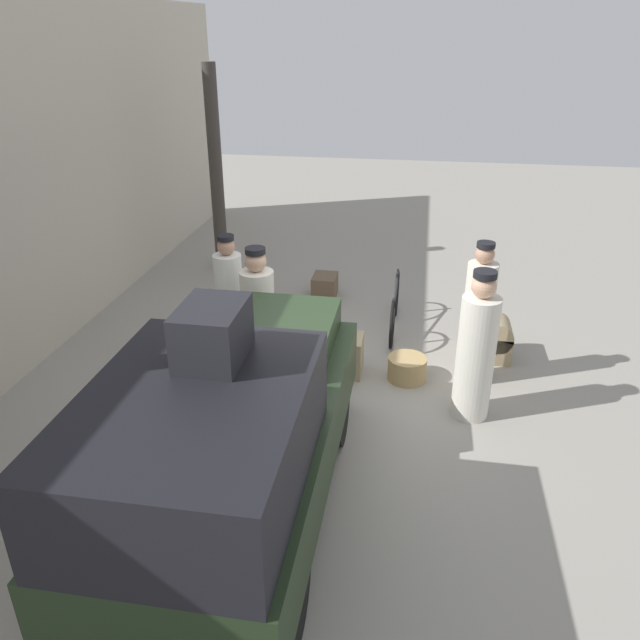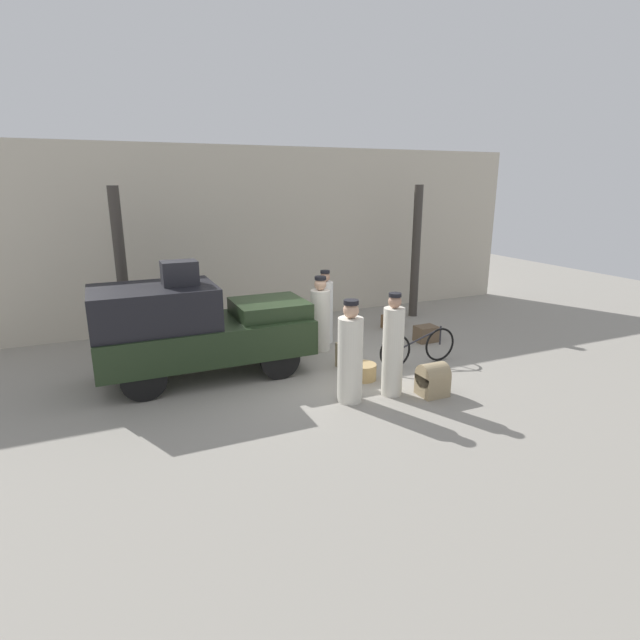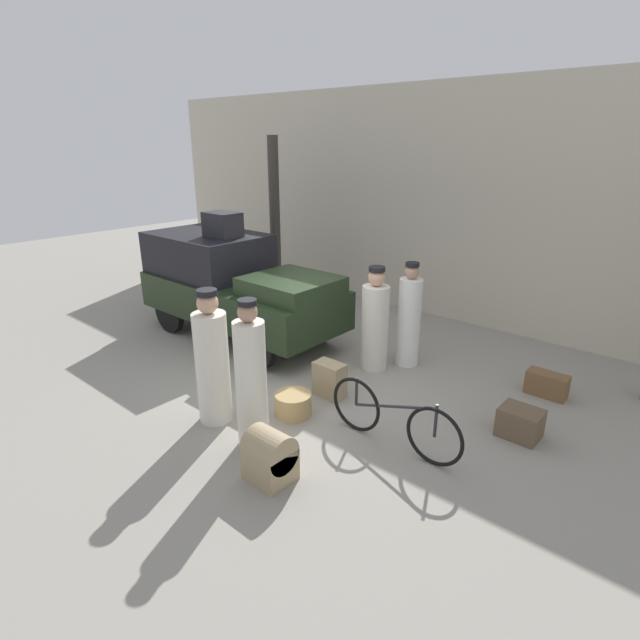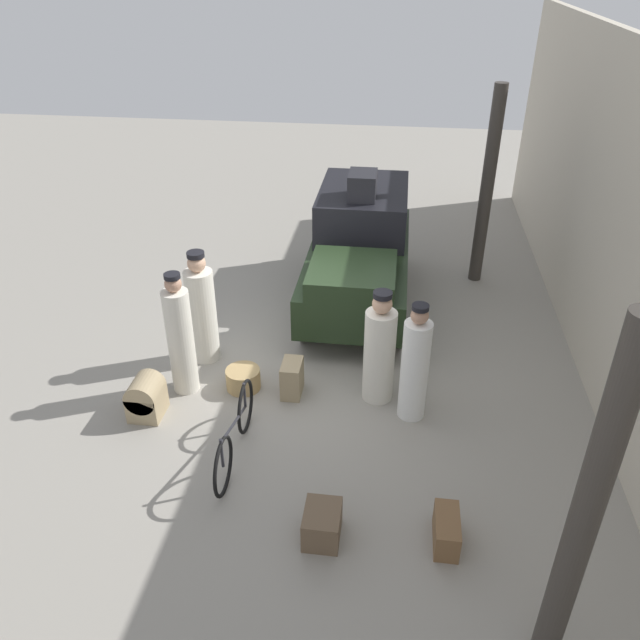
% 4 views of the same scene
% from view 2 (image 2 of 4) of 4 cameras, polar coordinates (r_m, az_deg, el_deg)
% --- Properties ---
extents(ground_plane, '(30.00, 30.00, 0.00)m').
position_cam_2_polar(ground_plane, '(10.03, -0.58, -5.64)').
color(ground_plane, gray).
extents(station_building_facade, '(16.00, 0.15, 4.50)m').
position_cam_2_polar(station_building_facade, '(13.26, -7.73, 9.45)').
color(station_building_facade, beige).
rests_on(station_building_facade, ground).
extents(canopy_pillar_left, '(0.23, 0.23, 3.55)m').
position_cam_2_polar(canopy_pillar_left, '(11.45, -21.73, 5.14)').
color(canopy_pillar_left, '#38332D').
rests_on(canopy_pillar_left, ground).
extents(canopy_pillar_right, '(0.23, 0.23, 3.55)m').
position_cam_2_polar(canopy_pillar_right, '(13.89, 10.89, 7.61)').
color(canopy_pillar_right, '#38332D').
rests_on(canopy_pillar_right, ground).
extents(truck, '(3.95, 1.66, 1.82)m').
position_cam_2_polar(truck, '(9.64, -14.18, -0.81)').
color(truck, black).
rests_on(truck, ground).
extents(bicycle, '(1.80, 0.04, 0.76)m').
position_cam_2_polar(bicycle, '(10.36, 11.13, -3.09)').
color(bicycle, black).
rests_on(bicycle, ground).
extents(wicker_basket, '(0.49, 0.49, 0.30)m').
position_cam_2_polar(wicker_basket, '(9.53, 4.99, -5.89)').
color(wicker_basket, tan).
rests_on(wicker_basket, ground).
extents(porter_carrying_trunk, '(0.37, 0.37, 1.69)m').
position_cam_2_polar(porter_carrying_trunk, '(11.48, 0.57, 1.17)').
color(porter_carrying_trunk, white).
rests_on(porter_carrying_trunk, ground).
extents(porter_lifting_near_truck, '(0.36, 0.36, 1.82)m').
position_cam_2_polar(porter_lifting_near_truck, '(8.70, 8.33, -3.26)').
color(porter_lifting_near_truck, silver).
rests_on(porter_lifting_near_truck, ground).
extents(porter_standing_middle, '(0.43, 0.43, 1.77)m').
position_cam_2_polar(porter_standing_middle, '(8.38, 3.47, -4.14)').
color(porter_standing_middle, silver).
rests_on(porter_standing_middle, ground).
extents(conductor_in_dark_uniform, '(0.43, 0.43, 1.66)m').
position_cam_2_polar(conductor_in_dark_uniform, '(10.94, 0.04, 0.31)').
color(conductor_in_dark_uniform, silver).
rests_on(conductor_in_dark_uniform, ground).
extents(suitcase_black_upright, '(0.44, 0.27, 0.51)m').
position_cam_2_polar(suitcase_black_upright, '(10.10, 3.21, -3.99)').
color(suitcase_black_upright, '#9E8966').
rests_on(suitcase_black_upright, ground).
extents(trunk_wicker_pale, '(0.49, 0.39, 0.37)m').
position_cam_2_polar(trunk_wicker_pale, '(11.95, 12.01, -1.55)').
color(trunk_wicker_pale, brown).
rests_on(trunk_wicker_pale, ground).
extents(suitcase_tan_flat, '(0.56, 0.26, 0.34)m').
position_cam_2_polar(suitcase_tan_flat, '(12.93, 8.29, -0.12)').
color(suitcase_tan_flat, brown).
rests_on(suitcase_tan_flat, ground).
extents(trunk_barrel_dark, '(0.47, 0.42, 0.59)m').
position_cam_2_polar(trunk_barrel_dark, '(8.99, 12.76, -6.66)').
color(trunk_barrel_dark, '#9E8966').
rests_on(trunk_barrel_dark, ground).
extents(trunk_on_truck_roof, '(0.63, 0.46, 0.43)m').
position_cam_2_polar(trunk_on_truck_roof, '(9.37, -15.76, 5.22)').
color(trunk_on_truck_roof, '#232328').
rests_on(trunk_on_truck_roof, truck).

